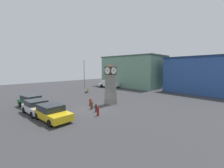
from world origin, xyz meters
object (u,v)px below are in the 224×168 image
bollard_mid_row (96,108)px  bollard_end_row (90,102)px  bollard_far_row (92,105)px  car_by_building (52,112)px  car_near_tower (37,107)px  street_lamp_near_road (84,72)px  clock_tower (111,85)px  bollard_near_tower (98,111)px  pickup_truck (109,84)px  car_navy_sedan (32,101)px  bench (87,90)px

bollard_mid_row → bollard_end_row: (-2.70, 1.25, 0.02)m
bollard_mid_row → bollard_far_row: bearing=165.2°
bollard_far_row → car_by_building: 4.96m
car_near_tower → street_lamp_near_road: size_ratio=0.58×
clock_tower → bollard_near_tower: clock_tower is taller
clock_tower → bollard_end_row: bearing=-118.1°
street_lamp_near_road → bollard_far_row: bearing=-32.5°
clock_tower → bollard_far_row: bearing=-86.9°
bollard_mid_row → bollard_end_row: 2.98m
bollard_mid_row → car_near_tower: (-4.20, -4.83, 0.27)m
bollard_far_row → bollard_near_tower: bearing=-23.8°
car_near_tower → bollard_mid_row: bearing=49.0°
bollard_near_tower → bollard_end_row: size_ratio=1.09×
bollard_far_row → pickup_truck: (-12.93, 15.36, 0.41)m
clock_tower → car_navy_sedan: 10.18m
bench → street_lamp_near_road: bearing=148.9°
street_lamp_near_road → bollard_mid_row: bearing=-31.5°
bollard_far_row → car_by_building: car_by_building is taller
clock_tower → bench: (-10.20, 3.50, -2.16)m
bollard_near_tower → street_lamp_near_road: (-20.17, 12.35, 3.39)m
bollard_near_tower → car_near_tower: (-5.43, -4.07, 0.20)m
bollard_far_row → car_near_tower: car_near_tower is taller
clock_tower → car_near_tower: clock_tower is taller
bollard_mid_row → car_navy_sedan: bearing=-148.9°
bollard_mid_row → bollard_far_row: 1.27m
car_navy_sedan → bench: (-4.32, 11.58, -0.23)m
bollard_end_row → bollard_near_tower: bearing=-27.1°
bollard_mid_row → pickup_truck: bearing=132.1°
car_by_building → bench: bearing=132.3°
bench → street_lamp_near_road: (-7.33, 4.41, 3.39)m
bollard_end_row → car_by_building: car_by_building is taller
bollard_end_row → bench: size_ratio=0.61×
clock_tower → bollard_end_row: size_ratio=5.70×
pickup_truck → bench: (2.54, -8.50, -0.41)m
clock_tower → bollard_far_row: size_ratio=5.30×
bollard_near_tower → bollard_mid_row: size_ratio=1.13×
clock_tower → bollard_near_tower: size_ratio=5.25×
bollard_near_tower → car_navy_sedan: (-8.52, -3.64, 0.23)m
bollard_end_row → car_by_building: size_ratio=0.22×
bollard_mid_row → street_lamp_near_road: (-18.93, 11.59, 3.45)m
car_near_tower → street_lamp_near_road: street_lamp_near_road is taller
bollard_far_row → car_navy_sedan: bearing=-142.1°
bollard_end_row → pickup_truck: size_ratio=0.17×
pickup_truck → street_lamp_near_road: bearing=-139.5°
clock_tower → bollard_end_row: (-1.30, -2.43, -2.20)m
bollard_far_row → bollard_mid_row: bearing=-14.8°
street_lamp_near_road → clock_tower: bearing=-24.3°
bench → bollard_far_row: bearing=-33.4°
car_navy_sedan → street_lamp_near_road: bearing=126.1°
street_lamp_near_road → bench: bearing=-31.1°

